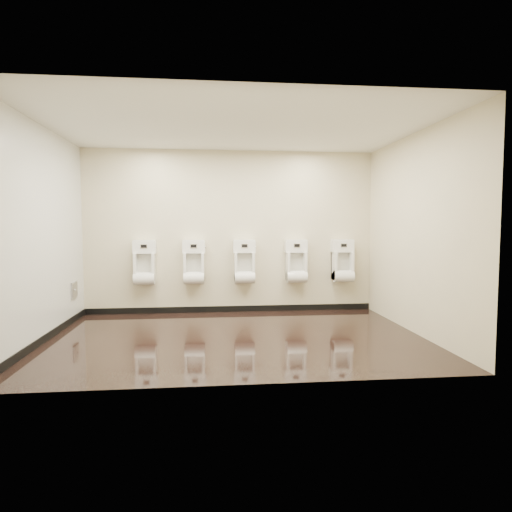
% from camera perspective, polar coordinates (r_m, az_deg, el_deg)
% --- Properties ---
extents(ground, '(5.00, 3.50, 0.00)m').
position_cam_1_polar(ground, '(5.89, -2.57, -10.74)').
color(ground, black).
rests_on(ground, ground).
extents(ceiling, '(5.00, 3.50, 0.00)m').
position_cam_1_polar(ceiling, '(5.85, -2.66, 16.85)').
color(ceiling, silver).
extents(back_wall, '(5.00, 0.02, 2.80)m').
position_cam_1_polar(back_wall, '(7.45, -3.38, 3.23)').
color(back_wall, beige).
rests_on(back_wall, ground).
extents(front_wall, '(5.00, 0.02, 2.80)m').
position_cam_1_polar(front_wall, '(3.96, -1.16, 2.56)').
color(front_wall, beige).
rests_on(front_wall, ground).
extents(left_wall, '(0.02, 3.50, 2.80)m').
position_cam_1_polar(left_wall, '(6.09, -26.82, 2.64)').
color(left_wall, beige).
rests_on(left_wall, ground).
extents(right_wall, '(0.02, 3.50, 2.80)m').
position_cam_1_polar(right_wall, '(6.35, 20.55, 2.85)').
color(right_wall, beige).
rests_on(right_wall, ground).
extents(tile_overlay_left, '(0.01, 3.50, 2.80)m').
position_cam_1_polar(tile_overlay_left, '(6.09, -26.77, 2.64)').
color(tile_overlay_left, silver).
rests_on(tile_overlay_left, ground).
extents(skirting_back, '(5.00, 0.02, 0.10)m').
position_cam_1_polar(skirting_back, '(7.58, -3.34, -7.04)').
color(skirting_back, black).
rests_on(skirting_back, ground).
extents(skirting_left, '(0.02, 3.50, 0.10)m').
position_cam_1_polar(skirting_left, '(6.26, -26.32, -9.81)').
color(skirting_left, black).
rests_on(skirting_left, ground).
extents(access_panel, '(0.04, 0.25, 0.25)m').
position_cam_1_polar(access_panel, '(7.29, -23.09, -4.20)').
color(access_panel, '#9E9EA3').
rests_on(access_panel, left_wall).
extents(urinal_0, '(0.39, 0.29, 0.73)m').
position_cam_1_polar(urinal_0, '(7.43, -14.62, -1.28)').
color(urinal_0, white).
rests_on(urinal_0, back_wall).
extents(urinal_1, '(0.39, 0.29, 0.73)m').
position_cam_1_polar(urinal_1, '(7.35, -8.27, -1.25)').
color(urinal_1, white).
rests_on(urinal_1, back_wall).
extents(urinal_2, '(0.39, 0.29, 0.73)m').
position_cam_1_polar(urinal_2, '(7.36, -1.56, -1.20)').
color(urinal_2, white).
rests_on(urinal_2, back_wall).
extents(urinal_3, '(0.39, 0.29, 0.73)m').
position_cam_1_polar(urinal_3, '(7.49, 5.38, -1.13)').
color(urinal_3, white).
rests_on(urinal_3, back_wall).
extents(urinal_4, '(0.39, 0.29, 0.73)m').
position_cam_1_polar(urinal_4, '(7.69, 11.49, -1.05)').
color(urinal_4, white).
rests_on(urinal_4, back_wall).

